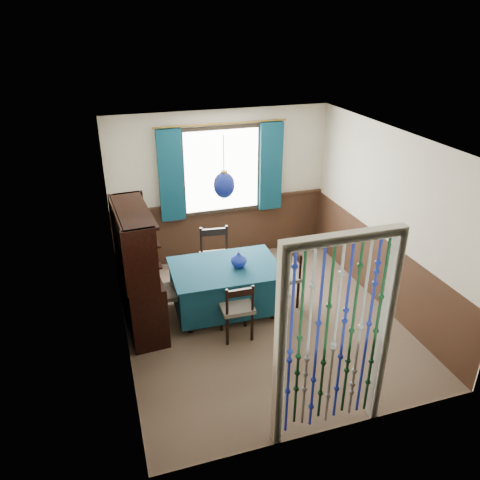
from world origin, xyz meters
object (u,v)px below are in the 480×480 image
object	(u,v)px
pendant_lamp	(224,185)
chair_right	(286,276)
chair_near	(237,308)
vase_table	(239,260)
chair_left	(166,293)
bowl_shelf	(143,257)
sideboard	(140,287)
vase_sideboard	(139,252)
chair_far	(216,258)
dining_table	(226,286)

from	to	relation	value
pendant_lamp	chair_right	bearing A→B (deg)	-4.27
chair_near	pendant_lamp	xyz separation A→B (m)	(0.02, 0.61, 1.44)
chair_near	vase_table	distance (m)	0.71
chair_left	bowl_shelf	size ratio (longest dim) A/B	3.66
chair_near	bowl_shelf	distance (m)	1.34
chair_left	sideboard	bearing A→B (deg)	-98.75
pendant_lamp	vase_sideboard	distance (m)	1.48
vase_table	bowl_shelf	bearing A→B (deg)	-169.61
bowl_shelf	chair_left	bearing A→B (deg)	45.01
chair_far	chair_left	bearing A→B (deg)	44.23
vase_table	bowl_shelf	xyz separation A→B (m)	(-1.28, -0.23, 0.36)
sideboard	bowl_shelf	size ratio (longest dim) A/B	7.14
chair_near	vase_table	xyz separation A→B (m)	(0.20, 0.57, 0.37)
bowl_shelf	chair_right	bearing A→B (deg)	6.06
sideboard	vase_sideboard	world-z (taller)	sideboard
dining_table	pendant_lamp	distance (m)	1.47
pendant_lamp	sideboard	bearing A→B (deg)	177.90
pendant_lamp	vase_sideboard	xyz separation A→B (m)	(-1.10, 0.33, -0.94)
dining_table	vase_sideboard	size ratio (longest dim) A/B	7.29
vase_sideboard	chair_far	bearing A→B (deg)	16.84
bowl_shelf	vase_sideboard	distance (m)	0.65
chair_near	chair_left	xyz separation A→B (m)	(-0.81, 0.60, 0.02)
dining_table	chair_right	size ratio (longest dim) A/B	1.78
dining_table	chair_near	distance (m)	0.61
vase_table	chair_far	bearing A→B (deg)	100.80
bowl_shelf	chair_near	bearing A→B (deg)	-17.38
bowl_shelf	chair_far	bearing A→B (deg)	39.76
vase_sideboard	bowl_shelf	bearing A→B (deg)	-90.00
bowl_shelf	dining_table	bearing A→B (deg)	13.97
chair_near	chair_far	distance (m)	1.29
vase_table	bowl_shelf	distance (m)	1.35
sideboard	vase_sideboard	distance (m)	0.46
chair_right	bowl_shelf	distance (m)	2.10
dining_table	chair_near	bearing A→B (deg)	-90.68
sideboard	vase_table	xyz separation A→B (m)	(1.34, -0.08, 0.22)
sideboard	pendant_lamp	xyz separation A→B (m)	(1.16, -0.04, 1.29)
chair_near	chair_right	distance (m)	1.04
dining_table	vase_sideboard	world-z (taller)	vase_sideboard
chair_right	pendant_lamp	distance (m)	1.67
bowl_shelf	vase_sideboard	bearing A→B (deg)	90.00
chair_left	vase_sideboard	xyz separation A→B (m)	(-0.26, 0.34, 0.48)
vase_table	chair_right	bearing A→B (deg)	-2.11
chair_far	vase_table	distance (m)	0.79
chair_far	vase_table	bearing A→B (deg)	107.03
sideboard	chair_right	bearing A→B (deg)	-6.80
chair_right	vase_table	distance (m)	0.78
dining_table	sideboard	distance (m)	1.17
sideboard	pendant_lamp	world-z (taller)	pendant_lamp
vase_sideboard	dining_table	bearing A→B (deg)	-16.73
chair_right	bowl_shelf	world-z (taller)	bowl_shelf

